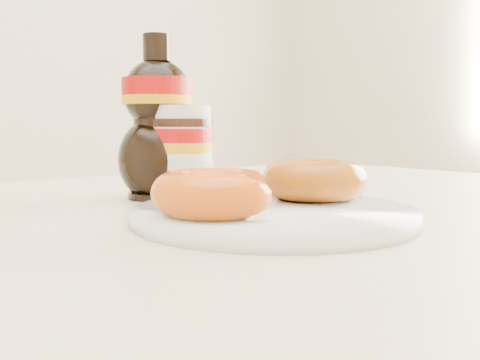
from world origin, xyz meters
TOP-DOWN VIEW (x-y plane):
  - dining_table at (0.00, 0.10)m, footprint 1.40×0.90m
  - plate at (0.07, 0.03)m, footprint 0.27×0.27m
  - donut_bitten at (-0.00, 0.04)m, footprint 0.12×0.12m
  - donut_whole at (0.14, 0.05)m, footprint 0.12×0.12m
  - nutella_jar at (0.08, 0.22)m, footprint 0.08×0.08m
  - syrup_bottle at (0.06, 0.24)m, footprint 0.12×0.11m

SIDE VIEW (x-z plane):
  - dining_table at x=0.00m, z-range 0.29..1.04m
  - plate at x=0.07m, z-range 0.75..0.76m
  - donut_bitten at x=0.00m, z-range 0.76..0.80m
  - donut_whole at x=0.14m, z-range 0.76..0.80m
  - nutella_jar at x=0.08m, z-range 0.75..0.87m
  - syrup_bottle at x=0.06m, z-range 0.75..0.95m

